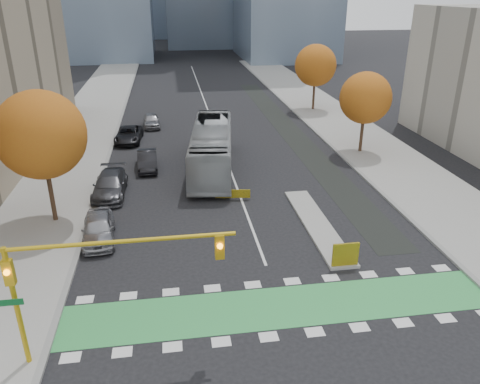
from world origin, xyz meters
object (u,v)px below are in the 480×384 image
object	(u,v)px
parked_car_d	(129,135)
parked_car_c	(110,185)
tree_east_far	(316,65)
parked_car_a	(98,228)
tree_east_near	(365,98)
parked_car_e	(151,120)
hazard_board	(345,254)
parked_car_b	(147,160)
bus	(212,148)
traffic_signal_west	(84,270)
tree_west	(41,135)

from	to	relation	value
parked_car_d	parked_car_c	bearing A→B (deg)	-88.32
tree_east_far	parked_car_a	distance (m)	36.22
tree_east_near	parked_car_c	size ratio (longest dim) A/B	1.34
parked_car_e	tree_east_far	bearing A→B (deg)	9.72
hazard_board	parked_car_b	xyz separation A→B (m)	(-10.56, 16.49, -0.09)
bus	parked_car_d	world-z (taller)	bus
parked_car_c	traffic_signal_west	bearing A→B (deg)	-84.96
traffic_signal_west	tree_east_near	bearing A→B (deg)	48.48
tree_east_far	parked_car_b	bearing A→B (deg)	-137.76
parked_car_e	bus	bearing A→B (deg)	-73.42
tree_east_far	traffic_signal_west	bearing A→B (deg)	-117.95
hazard_board	parked_car_a	distance (m)	13.93
parked_car_b	parked_car_e	distance (m)	12.67
hazard_board	parked_car_e	size ratio (longest dim) A/B	0.34
parked_car_b	bus	bearing A→B (deg)	-12.45
hazard_board	tree_west	world-z (taller)	tree_west
tree_west	bus	world-z (taller)	tree_west
parked_car_a	parked_car_c	world-z (taller)	parked_car_c
hazard_board	tree_east_far	size ratio (longest dim) A/B	0.18
tree_west	bus	size ratio (longest dim) A/B	0.63
tree_east_far	parked_car_c	distance (m)	31.30
tree_east_near	parked_car_d	bearing A→B (deg)	162.78
bus	parked_car_d	size ratio (longest dim) A/B	2.60
tree_east_near	parked_car_e	distance (m)	22.11
tree_east_near	parked_car_c	bearing A→B (deg)	-163.28
parked_car_a	parked_car_d	size ratio (longest dim) A/B	0.89
tree_west	tree_east_far	bearing A→B (deg)	46.70
traffic_signal_west	bus	world-z (taller)	traffic_signal_west
tree_west	tree_east_near	world-z (taller)	tree_west
bus	traffic_signal_west	bearing A→B (deg)	-100.31
hazard_board	parked_car_b	bearing A→B (deg)	122.64
bus	parked_car_a	bearing A→B (deg)	-118.16
traffic_signal_west	parked_car_e	distance (m)	34.07
tree_east_near	parked_car_e	size ratio (longest dim) A/B	1.73
parked_car_c	parked_car_e	xyz separation A→B (m)	(2.50, 17.67, -0.07)
parked_car_d	bus	bearing A→B (deg)	-46.46
tree_east_far	parked_car_a	world-z (taller)	tree_east_far
tree_east_far	tree_east_near	bearing A→B (deg)	-91.79
traffic_signal_west	parked_car_d	size ratio (longest dim) A/B	1.71
tree_west	traffic_signal_west	size ratio (longest dim) A/B	0.96
tree_east_near	parked_car_b	bearing A→B (deg)	-175.96
parked_car_b	parked_car_d	world-z (taller)	parked_car_b
hazard_board	traffic_signal_west	distance (m)	13.23
bus	tree_east_near	bearing A→B (deg)	16.92
parked_car_c	parked_car_d	distance (m)	12.68
bus	parked_car_e	size ratio (longest dim) A/B	3.17
parked_car_c	tree_east_far	bearing A→B (deg)	47.32
tree_east_far	bus	world-z (taller)	tree_east_far
parked_car_a	parked_car_e	bearing A→B (deg)	79.08
parked_car_c	parked_car_b	bearing A→B (deg)	65.26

